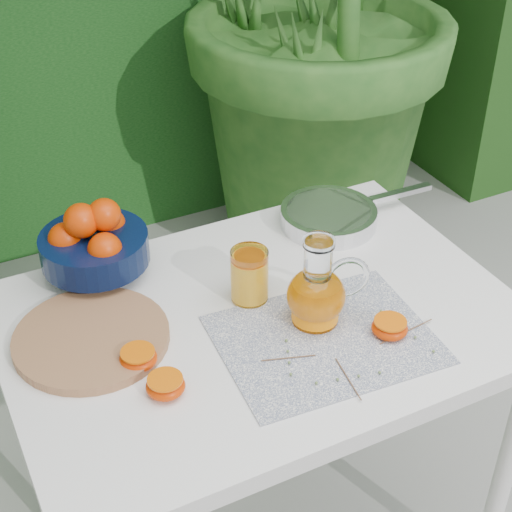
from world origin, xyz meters
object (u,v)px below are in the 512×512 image
fruit_bowl (93,242)px  juice_pitcher (317,293)px  cutting_board (91,338)px  white_table (260,346)px  saute_pan (330,216)px

fruit_bowl → juice_pitcher: (0.33, -0.34, -0.01)m
cutting_board → white_table: bearing=-12.7°
saute_pan → fruit_bowl: bearing=174.5°
juice_pitcher → saute_pan: size_ratio=0.48×
white_table → fruit_bowl: size_ratio=3.90×
white_table → saute_pan: 0.38m
juice_pitcher → fruit_bowl: bearing=134.4°
juice_pitcher → saute_pan: (0.21, 0.29, -0.05)m
fruit_bowl → cutting_board: bearing=-110.1°
fruit_bowl → saute_pan: size_ratio=0.65×
juice_pitcher → cutting_board: bearing=161.6°
cutting_board → juice_pitcher: bearing=-18.4°
white_table → juice_pitcher: juice_pitcher is taller
white_table → juice_pitcher: bearing=-36.0°
saute_pan → juice_pitcher: bearing=-125.3°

